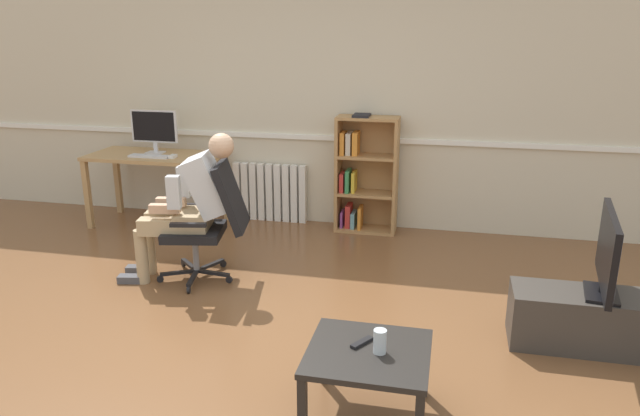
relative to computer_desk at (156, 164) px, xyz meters
The scene contains 15 objects.
ground_plane 2.94m from the computer_desk, 48.69° to the right, with size 18.00×18.00×0.00m, color brown.
back_wall 2.07m from the computer_desk, 14.81° to the left, with size 12.00×0.13×2.70m.
computer_desk is the anchor object (origin of this frame).
imac_monitor 0.37m from the computer_desk, 111.43° to the left, with size 0.50×0.14×0.44m.
keyboard 0.18m from the computer_desk, 85.20° to the right, with size 0.42×0.12×0.02m, color silver.
computer_mouse 0.31m from the computer_desk, 24.99° to the right, with size 0.06×0.10×0.03m, color white.
bookshelf 2.15m from the computer_desk, ahead, with size 0.62×0.29×1.20m.
radiator 1.22m from the computer_desk, 19.44° to the left, with size 0.80×0.08×0.62m.
office_chair 1.66m from the computer_desk, 47.64° to the right, with size 0.76×0.63×0.99m.
person_seated 1.57m from the computer_desk, 53.09° to the right, with size 1.00×0.49×1.22m.
tv_stand 4.36m from the computer_desk, 23.32° to the right, with size 1.09×0.38×0.37m.
tv_screen 4.33m from the computer_desk, 23.32° to the right, with size 0.24×0.79×0.54m.
coffee_table 3.83m from the computer_desk, 46.45° to the right, with size 0.64×0.60×0.40m.
drinking_glass 3.87m from the computer_desk, 45.90° to the right, with size 0.07×0.07×0.13m, color silver.
spare_remote 3.75m from the computer_desk, 46.32° to the right, with size 0.04×0.15×0.02m, color black.
Camera 1 is at (1.09, -3.32, 2.01)m, focal length 33.17 mm.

